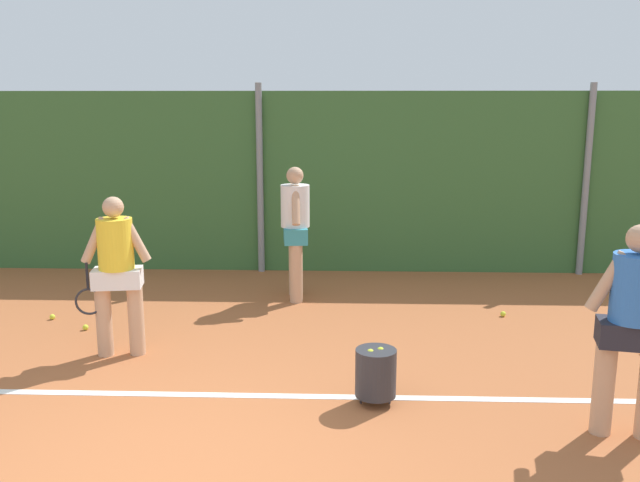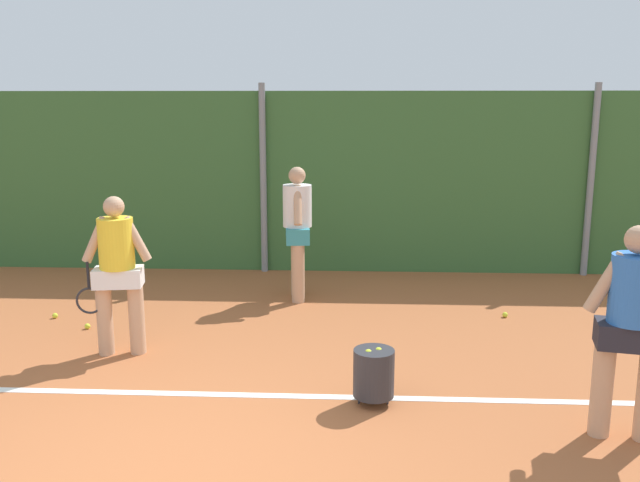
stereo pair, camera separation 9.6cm
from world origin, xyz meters
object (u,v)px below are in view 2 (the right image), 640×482
object	(u,v)px
player_midcourt	(117,267)
tennis_ball_7	(505,315)
player_foreground_near	(631,321)
ball_hopper	(374,373)
tennis_ball_1	(55,316)
tennis_ball_6	(87,326)
player_backcourt_far	(297,226)

from	to	relation	value
player_midcourt	tennis_ball_7	distance (m)	4.63
player_foreground_near	ball_hopper	bearing A→B (deg)	177.07
player_midcourt	tennis_ball_1	bearing A→B (deg)	-51.02
player_foreground_near	ball_hopper	distance (m)	2.12
tennis_ball_1	tennis_ball_6	world-z (taller)	same
tennis_ball_6	player_midcourt	bearing A→B (deg)	-47.98
ball_hopper	tennis_ball_7	size ratio (longest dim) A/B	7.78
ball_hopper	tennis_ball_1	size ratio (longest dim) A/B	7.78
ball_hopper	tennis_ball_6	size ratio (longest dim) A/B	7.78
tennis_ball_1	tennis_ball_7	size ratio (longest dim) A/B	1.00
player_backcourt_far	ball_hopper	xyz separation A→B (m)	(0.93, -3.22, -0.71)
ball_hopper	tennis_ball_7	xyz separation A→B (m)	(1.69, 2.51, -0.26)
player_midcourt	ball_hopper	world-z (taller)	player_midcourt
tennis_ball_6	tennis_ball_7	bearing A→B (deg)	7.83
tennis_ball_1	tennis_ball_6	xyz separation A→B (m)	(0.55, -0.37, 0.00)
player_foreground_near	player_midcourt	distance (m)	4.83
player_foreground_near	player_midcourt	size ratio (longest dim) A/B	1.02
player_foreground_near	tennis_ball_7	world-z (taller)	player_foreground_near
player_foreground_near	player_midcourt	world-z (taller)	player_foreground_near
ball_hopper	tennis_ball_1	xyz separation A→B (m)	(-3.84, 2.20, -0.26)
player_backcourt_far	tennis_ball_6	bearing A→B (deg)	-65.96
player_backcourt_far	ball_hopper	world-z (taller)	player_backcourt_far
player_backcourt_far	ball_hopper	bearing A→B (deg)	9.66
player_foreground_near	tennis_ball_7	bearing A→B (deg)	106.35
player_foreground_near	ball_hopper	world-z (taller)	player_foreground_near
ball_hopper	tennis_ball_1	world-z (taller)	ball_hopper
player_midcourt	ball_hopper	xyz separation A→B (m)	(2.62, -1.08, -0.65)
player_backcourt_far	tennis_ball_6	world-z (taller)	player_backcourt_far
ball_hopper	player_foreground_near	bearing A→B (deg)	-14.46
ball_hopper	tennis_ball_1	distance (m)	4.43
ball_hopper	tennis_ball_6	world-z (taller)	ball_hopper
tennis_ball_7	player_foreground_near	bearing A→B (deg)	-85.18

